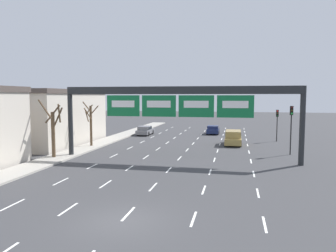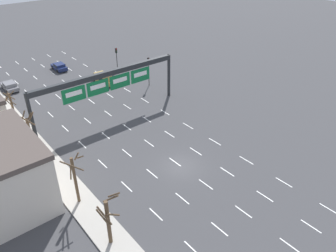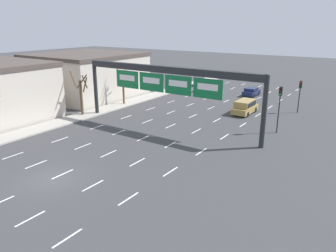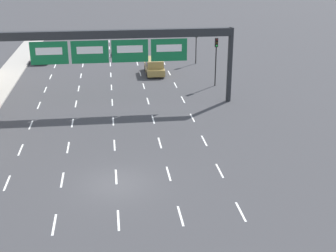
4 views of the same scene
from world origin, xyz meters
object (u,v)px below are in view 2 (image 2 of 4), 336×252
Objects in this scene: car_grey at (10,86)px; traffic_light_near_gantry at (116,54)px; tree_bare_furthest at (75,177)px; suv_gold at (103,78)px; tree_bare_third at (109,218)px; sign_gantry at (108,80)px; car_navy at (59,66)px; tree_bare_second at (29,130)px; tree_bare_closest at (12,107)px; traffic_light_mid_block at (149,66)px.

car_grey is 1.01× the size of traffic_light_near_gantry.
traffic_light_near_gantry is 0.71× the size of tree_bare_furthest.
suv_gold is 0.83× the size of tree_bare_third.
car_navy is (1.69, 21.74, -4.88)m from sign_gantry.
suv_gold is 0.79× the size of tree_bare_furthest.
tree_bare_second is 0.98× the size of tree_bare_third.
sign_gantry is 4.73× the size of suv_gold.
tree_bare_furthest is (0.11, 6.16, 0.30)m from tree_bare_third.
car_navy is 37.27m from tree_bare_furthest.
traffic_light_mid_block is at bearing -1.58° from tree_bare_closest.
tree_bare_third is (-22.10, -24.45, -0.57)m from traffic_light_mid_block.
tree_bare_second is at bearing -99.37° from car_grey.
car_navy is 0.79× the size of traffic_light_mid_block.
tree_bare_furthest is at bearing -95.49° from car_grey.
sign_gantry reaches higher than tree_bare_second.
tree_bare_third is 6.17m from tree_bare_furthest.
sign_gantry is 5.30× the size of traffic_light_near_gantry.
suv_gold is at bearing 61.39° from tree_bare_third.
tree_bare_closest is (-21.72, -9.25, -0.07)m from traffic_light_near_gantry.
tree_bare_third is (-21.90, -34.31, -0.04)m from traffic_light_near_gantry.
sign_gantry is 5.60× the size of car_navy.
car_navy is 43.09m from tree_bare_third.
traffic_light_near_gantry is at bearing 23.07° from tree_bare_closest.
tree_bare_third is at bearing -90.41° from tree_bare_closest.
tree_bare_furthest is at bearing 88.98° from tree_bare_third.
tree_bare_furthest reaches higher than suv_gold.
traffic_light_mid_block is (8.92, -16.52, 2.79)m from car_navy.
car_navy is 18.98m from traffic_light_mid_block.
traffic_light_mid_block is (18.97, -13.16, 2.77)m from car_grey.
sign_gantry is 4.45× the size of traffic_light_mid_block.
traffic_light_mid_block is (5.73, -5.57, 2.53)m from suv_gold.
traffic_light_mid_block is 0.96× the size of tree_bare_closest.
car_navy is 20.67m from tree_bare_closest.
sign_gantry is 5.24× the size of car_grey.
traffic_light_mid_block is at bearing 26.18° from sign_gantry.
tree_bare_third is at bearing -122.55° from traffic_light_near_gantry.
car_navy is 0.76× the size of tree_bare_closest.
traffic_light_near_gantry is 9.87m from traffic_light_mid_block.
tree_bare_second is (-22.05, -16.58, -0.10)m from traffic_light_near_gantry.
sign_gantry is 18.51m from traffic_light_near_gantry.
suv_gold is at bearing 55.72° from tree_bare_furthest.
traffic_light_near_gantry is at bearing 91.15° from traffic_light_mid_block.
sign_gantry is at bearing 7.37° from tree_bare_second.
traffic_light_near_gantry reaches higher than car_navy.
sign_gantry is at bearing -65.56° from car_grey.
traffic_light_near_gantry is at bearing 36.94° from tree_bare_second.
car_grey is 0.81× the size of tree_bare_closest.
traffic_light_near_gantry is at bearing 37.80° from suv_gold.
tree_bare_third is at bearing -132.11° from traffic_light_mid_block.
sign_gantry is at bearing -124.64° from traffic_light_near_gantry.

